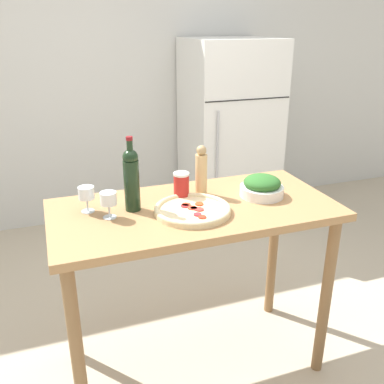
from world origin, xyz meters
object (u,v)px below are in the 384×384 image
(wine_glass_far, at_px, (86,194))
(salad_bowl, at_px, (262,187))
(wine_glass_near, at_px, (108,200))
(salt_canister, at_px, (181,186))
(wine_bottle, at_px, (131,178))
(refrigerator, at_px, (229,133))
(homemade_pizza, at_px, (192,210))
(pepper_mill, at_px, (201,171))

(wine_glass_far, distance_m, salad_bowl, 0.84)
(wine_glass_near, xyz_separation_m, salt_canister, (0.37, 0.10, -0.02))
(wine_bottle, bearing_deg, refrigerator, 53.27)
(wine_bottle, distance_m, wine_glass_near, 0.14)
(salad_bowl, height_order, homemade_pizza, salad_bowl)
(pepper_mill, bearing_deg, wine_glass_far, -177.34)
(pepper_mill, bearing_deg, salad_bowl, -23.87)
(wine_glass_near, relative_size, salad_bowl, 0.56)
(wine_glass_near, height_order, salt_canister, salt_canister)
(refrigerator, height_order, wine_glass_far, refrigerator)
(wine_bottle, relative_size, salt_canister, 2.60)
(wine_bottle, bearing_deg, wine_glass_far, 166.85)
(refrigerator, height_order, salt_canister, refrigerator)
(refrigerator, distance_m, wine_bottle, 2.06)
(pepper_mill, xyz_separation_m, homemade_pizza, (-0.12, -0.20, -0.11))
(salad_bowl, bearing_deg, wine_glass_far, 173.47)
(wine_bottle, distance_m, salad_bowl, 0.65)
(homemade_pizza, bearing_deg, pepper_mill, 59.56)
(wine_bottle, height_order, homemade_pizza, wine_bottle)
(salt_canister, bearing_deg, wine_bottle, -168.22)
(refrigerator, relative_size, wine_glass_far, 13.38)
(pepper_mill, bearing_deg, wine_bottle, -168.66)
(wine_glass_near, bearing_deg, wine_bottle, 23.78)
(wine_glass_near, height_order, wine_glass_far, same)
(salad_bowl, bearing_deg, homemade_pizza, -169.13)
(refrigerator, bearing_deg, pepper_mill, -118.76)
(refrigerator, xyz_separation_m, wine_glass_near, (-1.34, -1.69, 0.21))
(wine_glass_near, relative_size, wine_glass_far, 1.00)
(wine_glass_far, xyz_separation_m, homemade_pizza, (0.45, -0.17, -0.07))
(salad_bowl, distance_m, homemade_pizza, 0.40)
(pepper_mill, height_order, salad_bowl, pepper_mill)
(pepper_mill, bearing_deg, refrigerator, 61.24)
(salt_canister, bearing_deg, homemade_pizza, -91.78)
(wine_bottle, xyz_separation_m, wine_glass_near, (-0.12, -0.05, -0.07))
(salad_bowl, bearing_deg, salt_canister, 165.21)
(refrigerator, distance_m, wine_glass_near, 2.16)
(wine_glass_near, xyz_separation_m, homemade_pizza, (0.36, -0.07, -0.07))
(salad_bowl, bearing_deg, pepper_mill, 156.13)
(wine_glass_near, relative_size, salt_canister, 0.91)
(wine_glass_far, height_order, pepper_mill, pepper_mill)
(refrigerator, height_order, salad_bowl, refrigerator)
(homemade_pizza, bearing_deg, wine_glass_far, 159.06)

